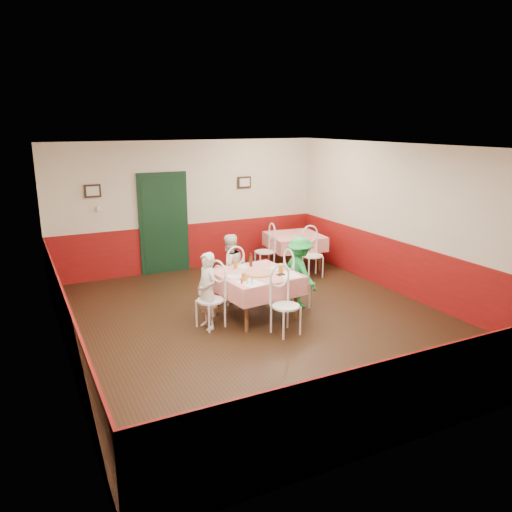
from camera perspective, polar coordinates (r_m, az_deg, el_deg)
name	(u,v)px	position (r m, az deg, el deg)	size (l,w,h in m)	color
floor	(262,322)	(8.23, 0.73, -7.51)	(7.00, 7.00, 0.00)	black
ceiling	(263,147)	(7.61, 0.81, 12.35)	(7.00, 7.00, 0.00)	white
back_wall	(189,206)	(10.98, -7.63, 5.69)	(6.00, 0.10, 2.80)	beige
front_wall	(429,312)	(5.08, 19.19, -6.07)	(6.00, 0.10, 2.80)	beige
left_wall	(59,261)	(7.00, -21.64, -0.57)	(0.10, 7.00, 2.80)	beige
right_wall	(409,222)	(9.52, 17.09, 3.74)	(0.10, 7.00, 2.80)	beige
wainscot_back	(191,246)	(11.14, -7.45, 1.11)	(6.00, 0.03, 1.00)	maroon
wainscot_front	(420,395)	(5.46, 18.24, -14.87)	(6.00, 0.03, 1.00)	maroon
wainscot_left	(67,325)	(7.28, -20.84, -7.39)	(0.03, 7.00, 1.00)	maroon
wainscot_right	(405,269)	(9.72, 16.62, -1.47)	(0.03, 7.00, 1.00)	maroon
door	(164,225)	(10.82, -10.49, 3.55)	(0.96, 0.06, 2.10)	black
picture_left	(93,191)	(10.40, -18.17, 7.08)	(0.32, 0.03, 0.26)	black
picture_right	(244,182)	(11.35, -1.34, 8.42)	(0.32, 0.03, 0.26)	black
thermostat	(99,208)	(10.47, -17.48, 5.24)	(0.10, 0.03, 0.10)	white
main_table	(256,295)	(8.32, 0.00, -4.49)	(1.22, 1.22, 0.77)	red
second_table	(294,251)	(11.15, 4.42, 0.54)	(1.12, 1.12, 0.77)	red
chair_left	(210,300)	(7.90, -5.24, -5.06)	(0.42, 0.42, 0.90)	white
chair_right	(297,282)	(8.76, 4.71, -3.02)	(0.42, 0.42, 0.90)	white
chair_far	(231,278)	(8.99, -2.90, -2.51)	(0.42, 0.42, 0.90)	white
chair_near	(286,306)	(7.63, 3.43, -5.76)	(0.42, 0.42, 0.90)	white
chair_second_a	(265,252)	(10.78, 0.99, 0.48)	(0.42, 0.42, 0.90)	white
chair_second_b	(313,256)	(10.51, 6.51, 0.02)	(0.42, 0.42, 0.90)	white
pizza	(258,273)	(8.14, 0.23, -1.96)	(0.47, 0.47, 0.03)	#B74723
plate_left	(234,277)	(7.99, -2.55, -2.38)	(0.25, 0.25, 0.01)	white
plate_right	(276,268)	(8.43, 2.32, -1.43)	(0.25, 0.25, 0.01)	white
plate_far	(242,267)	(8.51, -1.56, -1.27)	(0.25, 0.25, 0.01)	white
glass_a	(244,277)	(7.77, -1.39, -2.42)	(0.07, 0.07, 0.13)	#BF7219
glass_b	(281,268)	(8.22, 2.85, -1.40)	(0.08, 0.08, 0.15)	#BF7219
glass_c	(236,264)	(8.45, -2.33, -0.97)	(0.07, 0.07, 0.13)	#BF7219
beer_bottle	(251,261)	(8.53, -0.61, -0.54)	(0.06, 0.06, 0.21)	#381C0A
shaker_a	(247,281)	(7.66, -0.99, -2.85)	(0.04, 0.04, 0.09)	silver
shaker_b	(252,281)	(7.64, -0.49, -2.89)	(0.04, 0.04, 0.09)	silver
shaker_c	(242,281)	(7.66, -1.65, -2.86)	(0.04, 0.04, 0.09)	#B23319
menu_left	(251,283)	(7.69, -0.60, -3.10)	(0.30, 0.40, 0.00)	white
menu_right	(289,275)	(8.11, 3.82, -2.17)	(0.30, 0.40, 0.00)	white
wallet	(281,274)	(8.10, 2.86, -2.12)	(0.11, 0.09, 0.02)	black
diner_left	(207,291)	(7.82, -5.59, -4.00)	(0.45, 0.29, 1.23)	gray
diner_far	(229,268)	(8.98, -3.07, -1.39)	(0.60, 0.47, 1.24)	gray
diner_right	(300,272)	(8.73, 5.00, -1.85)	(0.81, 0.47, 1.26)	gray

